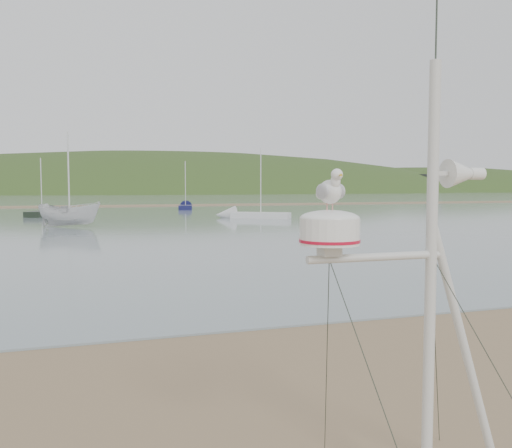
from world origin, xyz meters
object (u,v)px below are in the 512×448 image
object	(u,v)px
sailboat_white_near	(242,215)
mast_rig	(426,381)
sailboat_blue_far	(186,207)
boat_white	(69,194)
sailboat_dark_mid	(49,213)

from	to	relation	value
sailboat_white_near	mast_rig	bearing A→B (deg)	-104.50
mast_rig	sailboat_blue_far	xyz separation A→B (m)	(9.39, 60.29, -0.80)
mast_rig	boat_white	bearing A→B (deg)	95.62
sailboat_blue_far	sailboat_white_near	distance (m)	20.18
mast_rig	sailboat_blue_far	size ratio (longest dim) A/B	0.73
mast_rig	sailboat_dark_mid	world-z (taller)	sailboat_dark_mid
mast_rig	boat_white	world-z (taller)	mast_rig
boat_white	sailboat_dark_mid	distance (m)	15.44
sailboat_white_near	sailboat_dark_mid	bearing A→B (deg)	149.70
boat_white	sailboat_dark_mid	world-z (taller)	sailboat_dark_mid
boat_white	mast_rig	bearing A→B (deg)	-149.32
sailboat_blue_far	boat_white	bearing A→B (deg)	-116.06
boat_white	sailboat_blue_far	distance (m)	29.11
boat_white	sailboat_dark_mid	xyz separation A→B (m)	(-2.07, 15.18, -1.90)
boat_white	sailboat_white_near	xyz separation A→B (m)	(13.75, 5.93, -1.90)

